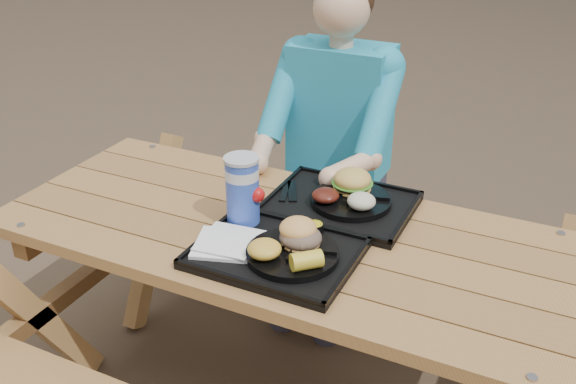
% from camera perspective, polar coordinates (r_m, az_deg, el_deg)
% --- Properties ---
extents(picnic_table, '(1.80, 1.49, 0.75)m').
position_cam_1_polar(picnic_table, '(2.17, 0.00, -11.93)').
color(picnic_table, '#999999').
rests_on(picnic_table, ground).
extents(tray_near, '(0.45, 0.35, 0.02)m').
position_cam_1_polar(tray_near, '(1.82, -1.10, -5.56)').
color(tray_near, black).
rests_on(tray_near, picnic_table).
extents(tray_far, '(0.45, 0.35, 0.02)m').
position_cam_1_polar(tray_far, '(2.07, 4.70, -1.18)').
color(tray_far, black).
rests_on(tray_far, picnic_table).
extents(plate_near, '(0.26, 0.26, 0.02)m').
position_cam_1_polar(plate_near, '(1.78, 0.41, -5.52)').
color(plate_near, black).
rests_on(plate_near, tray_near).
extents(plate_far, '(0.26, 0.26, 0.02)m').
position_cam_1_polar(plate_far, '(2.06, 5.60, -0.74)').
color(plate_far, black).
rests_on(plate_far, tray_far).
extents(napkin_stack, '(0.21, 0.21, 0.02)m').
position_cam_1_polar(napkin_stack, '(1.84, -5.63, -4.50)').
color(napkin_stack, white).
rests_on(napkin_stack, tray_near).
extents(soda_cup, '(0.10, 0.10, 0.20)m').
position_cam_1_polar(soda_cup, '(1.91, -4.06, 0.06)').
color(soda_cup, '#193EBD').
rests_on(soda_cup, tray_near).
extents(condiment_bbq, '(0.05, 0.05, 0.03)m').
position_cam_1_polar(condiment_bbq, '(1.90, 0.95, -3.09)').
color(condiment_bbq, black).
rests_on(condiment_bbq, tray_near).
extents(condiment_mustard, '(0.06, 0.06, 0.03)m').
position_cam_1_polar(condiment_mustard, '(1.89, 2.36, -3.27)').
color(condiment_mustard, yellow).
rests_on(condiment_mustard, tray_near).
extents(sandwich, '(0.11, 0.11, 0.12)m').
position_cam_1_polar(sandwich, '(1.78, 1.14, -3.11)').
color(sandwich, '#F5AB56').
rests_on(sandwich, plate_near).
extents(mac_cheese, '(0.09, 0.09, 0.05)m').
position_cam_1_polar(mac_cheese, '(1.74, -2.11, -5.09)').
color(mac_cheese, yellow).
rests_on(mac_cheese, plate_near).
extents(corn_cob, '(0.12, 0.12, 0.05)m').
position_cam_1_polar(corn_cob, '(1.69, 1.66, -6.10)').
color(corn_cob, yellow).
rests_on(corn_cob, plate_near).
extents(cutlery_far, '(0.09, 0.14, 0.01)m').
position_cam_1_polar(cutlery_far, '(2.13, 0.37, 0.10)').
color(cutlery_far, black).
rests_on(cutlery_far, tray_far).
extents(burger, '(0.13, 0.13, 0.11)m').
position_cam_1_polar(burger, '(2.08, 5.77, 1.55)').
color(burger, '#E5B651').
rests_on(burger, plate_far).
extents(baked_beans, '(0.09, 0.09, 0.04)m').
position_cam_1_polar(baked_beans, '(2.02, 3.35, -0.30)').
color(baked_beans, '#541A10').
rests_on(baked_beans, plate_far).
extents(potato_salad, '(0.09, 0.09, 0.05)m').
position_cam_1_polar(potato_salad, '(1.99, 6.55, -0.81)').
color(potato_salad, beige).
rests_on(potato_salad, plate_far).
extents(diner, '(0.48, 0.84, 1.28)m').
position_cam_1_polar(diner, '(2.63, 4.34, 2.43)').
color(diner, teal).
rests_on(diner, ground).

